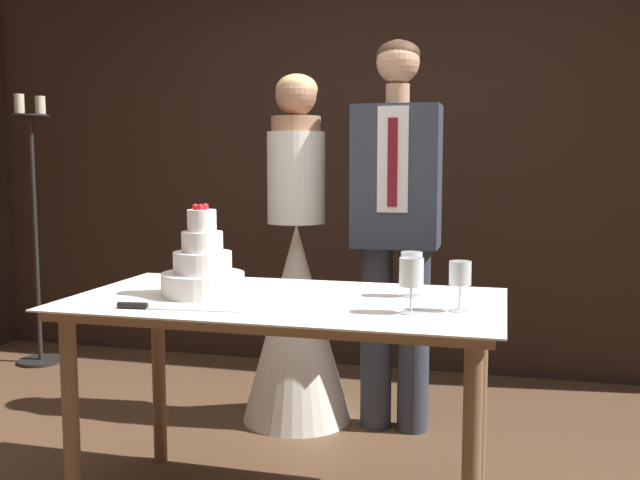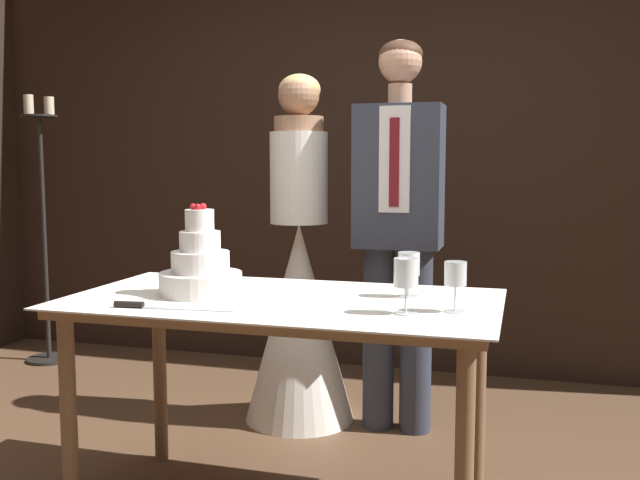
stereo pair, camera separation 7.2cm
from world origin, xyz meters
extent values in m
cube|color=black|center=(0.00, 2.10, 1.45)|extent=(5.59, 0.12, 2.90)
cylinder|color=brown|center=(-0.68, -0.23, 0.38)|extent=(0.06, 0.06, 0.76)
cylinder|color=brown|center=(0.65, -0.23, 0.38)|extent=(0.06, 0.06, 0.76)
cylinder|color=brown|center=(-0.68, 0.40, 0.38)|extent=(0.06, 0.06, 0.76)
cylinder|color=brown|center=(0.65, 0.40, 0.38)|extent=(0.06, 0.06, 0.76)
cube|color=brown|center=(-0.02, 0.09, 0.78)|extent=(1.45, 0.75, 0.03)
cube|color=white|center=(-0.02, 0.09, 0.80)|extent=(1.51, 0.81, 0.01)
cylinder|color=white|center=(-0.32, 0.07, 0.84)|extent=(0.30, 0.30, 0.08)
cylinder|color=white|center=(-0.32, 0.07, 0.92)|extent=(0.21, 0.21, 0.08)
cylinder|color=white|center=(-0.32, 0.07, 0.99)|extent=(0.15, 0.15, 0.07)
cylinder|color=white|center=(-0.32, 0.07, 1.07)|extent=(0.10, 0.10, 0.08)
sphere|color=red|center=(-0.31, 0.08, 1.12)|extent=(0.02, 0.02, 0.02)
sphere|color=red|center=(-0.32, 0.09, 1.12)|extent=(0.02, 0.02, 0.02)
sphere|color=red|center=(-0.34, 0.07, 1.12)|extent=(0.02, 0.02, 0.02)
sphere|color=red|center=(-0.32, 0.06, 1.12)|extent=(0.02, 0.02, 0.02)
cube|color=silver|center=(-0.24, -0.19, 0.80)|extent=(0.31, 0.05, 0.00)
cylinder|color=black|center=(-0.44, -0.21, 0.81)|extent=(0.10, 0.03, 0.02)
cylinder|color=silver|center=(0.44, -0.05, 0.80)|extent=(0.07, 0.07, 0.00)
cylinder|color=silver|center=(0.44, -0.05, 0.85)|extent=(0.01, 0.01, 0.08)
cylinder|color=silver|center=(0.44, -0.05, 0.93)|extent=(0.08, 0.08, 0.09)
cylinder|color=maroon|center=(0.44, -0.05, 0.90)|extent=(0.06, 0.06, 0.03)
cylinder|color=silver|center=(0.59, 0.02, 0.80)|extent=(0.07, 0.07, 0.00)
cylinder|color=silver|center=(0.59, 0.02, 0.85)|extent=(0.01, 0.01, 0.08)
cylinder|color=silver|center=(0.59, 0.02, 0.93)|extent=(0.07, 0.07, 0.08)
cylinder|color=silver|center=(0.41, 0.23, 0.80)|extent=(0.07, 0.07, 0.00)
cylinder|color=silver|center=(0.41, 0.23, 0.84)|extent=(0.01, 0.01, 0.07)
cylinder|color=silver|center=(0.41, 0.23, 0.92)|extent=(0.08, 0.08, 0.08)
cylinder|color=maroon|center=(0.41, 0.23, 0.89)|extent=(0.06, 0.06, 0.03)
cone|color=white|center=(-0.26, 1.04, 0.49)|extent=(0.54, 0.54, 0.98)
cylinder|color=white|center=(-0.26, 1.04, 1.20)|extent=(0.28, 0.28, 0.44)
cylinder|color=#A37556|center=(-0.26, 1.04, 1.46)|extent=(0.24, 0.24, 0.07)
sphere|color=#A37556|center=(-0.26, 1.04, 1.59)|extent=(0.20, 0.20, 0.20)
ellipsoid|color=#D6B770|center=(-0.26, 1.06, 1.62)|extent=(0.20, 0.20, 0.15)
cylinder|color=#333847|center=(0.14, 1.04, 0.44)|extent=(0.15, 0.15, 0.88)
cylinder|color=#333847|center=(0.32, 1.04, 0.44)|extent=(0.15, 0.15, 0.88)
cube|color=#333847|center=(0.23, 1.04, 1.21)|extent=(0.40, 0.24, 0.66)
cube|color=white|center=(0.23, 0.92, 1.29)|extent=(0.14, 0.01, 0.48)
cube|color=maroon|center=(0.23, 0.91, 1.28)|extent=(0.04, 0.01, 0.40)
cylinder|color=tan|center=(0.23, 1.04, 1.59)|extent=(0.11, 0.11, 0.09)
sphere|color=tan|center=(0.23, 1.04, 1.73)|extent=(0.20, 0.20, 0.20)
ellipsoid|color=#472D1E|center=(0.23, 1.05, 1.77)|extent=(0.20, 0.20, 0.13)
cylinder|color=black|center=(-2.14, 1.59, 0.01)|extent=(0.28, 0.28, 0.02)
cylinder|color=black|center=(-2.14, 1.59, 0.79)|extent=(0.03, 0.03, 1.54)
cylinder|color=black|center=(-2.14, 1.59, 1.57)|extent=(0.22, 0.22, 0.01)
cylinder|color=beige|center=(-2.21, 1.59, 1.64)|extent=(0.06, 0.06, 0.13)
cylinder|color=beige|center=(-2.06, 1.59, 1.63)|extent=(0.06, 0.06, 0.11)
camera|label=1|loc=(0.73, -2.27, 1.28)|focal=40.00mm
camera|label=2|loc=(0.80, -2.25, 1.28)|focal=40.00mm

